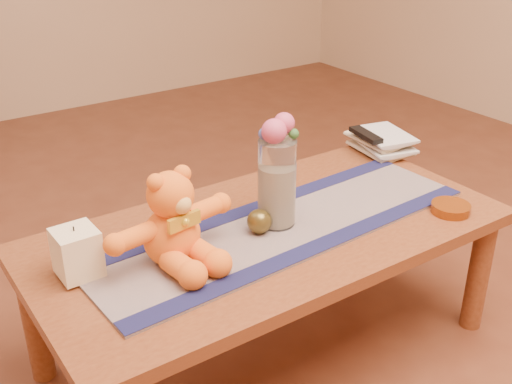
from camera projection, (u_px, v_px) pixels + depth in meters
floor at (269, 348)px, 2.04m from camera, size 5.50×5.50×0.00m
coffee_table_top at (270, 233)px, 1.86m from camera, size 1.40×0.70×0.04m
table_leg_fr at (479, 274)px, 2.07m from camera, size 0.07×0.07×0.41m
table_leg_bl at (35, 321)px, 1.84m from camera, size 0.07×0.07×0.41m
table_leg_br at (358, 207)px, 2.49m from camera, size 0.07×0.07×0.41m
persian_runner at (284, 227)px, 1.84m from camera, size 1.22×0.41×0.01m
runner_border_near at (317, 246)px, 1.73m from camera, size 1.20×0.12×0.00m
runner_border_far at (254, 207)px, 1.94m from camera, size 1.20×0.12×0.00m
teddy_bear at (171, 218)px, 1.63m from camera, size 0.40×0.34×0.24m
pillar_candle at (77, 252)px, 1.59m from camera, size 0.11×0.11×0.13m
candle_wick at (74, 229)px, 1.56m from camera, size 0.00×0.00×0.01m
glass_vase at (277, 183)px, 1.80m from camera, size 0.11×0.11×0.26m
potpourri_fill at (277, 195)px, 1.82m from camera, size 0.09×0.09×0.18m
rose_left at (274, 131)px, 1.71m from camera, size 0.07×0.07×0.07m
rose_right at (284, 123)px, 1.74m from camera, size 0.06×0.06×0.06m
blue_flower_back at (273, 127)px, 1.76m from camera, size 0.04×0.04×0.04m
blue_flower_side at (265, 134)px, 1.73m from camera, size 0.04×0.04×0.04m
leaf_sprig at (294, 134)px, 1.74m from camera, size 0.03×0.03×0.03m
bronze_ball at (259, 221)px, 1.79m from camera, size 0.07×0.07×0.07m
book_bottom at (363, 153)px, 2.34m from camera, size 0.19×0.24×0.02m
book_lower at (365, 148)px, 2.33m from camera, size 0.22×0.26×0.02m
book_upper at (362, 143)px, 2.32m from camera, size 0.18×0.23×0.02m
book_top at (365, 138)px, 2.31m from camera, size 0.21×0.26×0.02m
tv_remote at (366, 135)px, 2.29m from camera, size 0.07×0.17×0.02m
amber_dish at (451, 208)px, 1.93m from camera, size 0.14×0.14×0.03m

